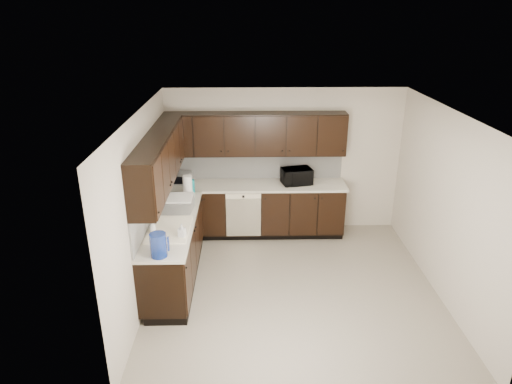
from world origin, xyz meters
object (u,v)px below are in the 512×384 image
sink (170,234)px  microwave (296,176)px  toaster_oven (182,178)px  storage_bin (174,204)px  blue_pitcher (158,245)px

sink → microwave: (1.88, 1.71, 0.19)m
toaster_oven → storage_bin: storage_bin is taller
toaster_oven → blue_pitcher: (0.05, -2.45, 0.05)m
toaster_oven → blue_pitcher: blue_pitcher is taller
blue_pitcher → storage_bin: bearing=107.4°
sink → blue_pitcher: 0.72m
sink → toaster_oven: sink is taller
toaster_oven → storage_bin: bearing=-73.0°
storage_bin → microwave: bearing=29.2°
sink → toaster_oven: size_ratio=2.64×
microwave → blue_pitcher: size_ratio=1.64×
sink → storage_bin: (-0.02, 0.65, 0.16)m
sink → blue_pitcher: size_ratio=2.75×
microwave → toaster_oven: (-1.93, 0.06, -0.04)m
toaster_oven → blue_pitcher: size_ratio=1.04×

